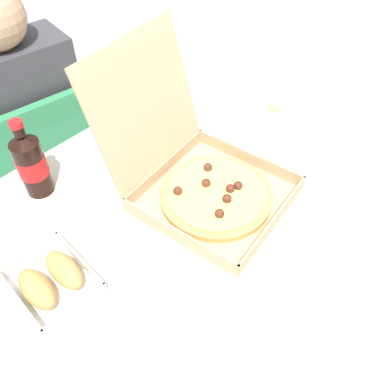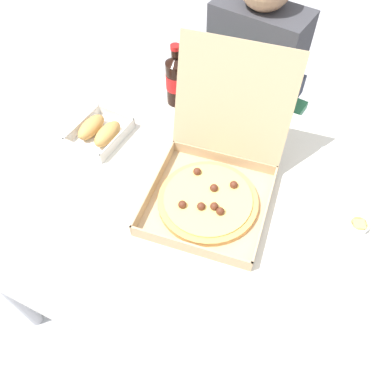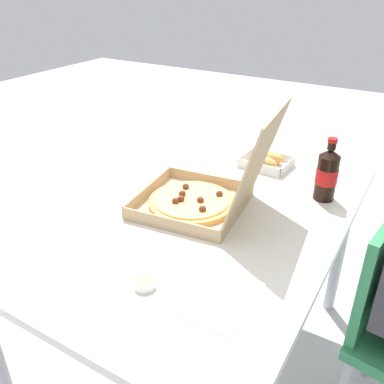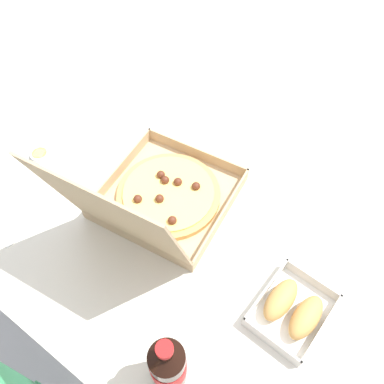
{
  "view_description": "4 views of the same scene",
  "coord_description": "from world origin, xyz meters",
  "px_view_note": "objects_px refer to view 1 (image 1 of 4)",
  "views": [
    {
      "loc": [
        -0.55,
        -0.45,
        1.54
      ],
      "look_at": [
        -0.03,
        0.03,
        0.79
      ],
      "focal_mm": 38.06,
      "sensor_mm": 36.0,
      "label": 1
    },
    {
      "loc": [
        0.25,
        -0.6,
        1.66
      ],
      "look_at": [
        -0.02,
        -0.03,
        0.82
      ],
      "focal_mm": 35.36,
      "sensor_mm": 36.0,
      "label": 2
    },
    {
      "loc": [
        1.06,
        0.61,
        1.46
      ],
      "look_at": [
        -0.04,
        -0.04,
        0.77
      ],
      "focal_mm": 38.65,
      "sensor_mm": 36.0,
      "label": 3
    },
    {
      "loc": [
        -0.41,
        0.47,
        1.68
      ],
      "look_at": [
        -0.03,
        -0.06,
        0.77
      ],
      "focal_mm": 37.4,
      "sensor_mm": 36.0,
      "label": 4
    }
  ],
  "objects_px": {
    "paper_menu": "(215,100)",
    "dipping_sauce_cup": "(272,111)",
    "chair": "(46,169)",
    "cola_bottle": "(31,163)",
    "bread_side_box": "(51,281)",
    "pizza_box_open": "(203,180)",
    "diner_person": "(23,117)"
  },
  "relations": [
    {
      "from": "diner_person",
      "to": "paper_menu",
      "type": "height_order",
      "value": "diner_person"
    },
    {
      "from": "bread_side_box",
      "to": "dipping_sauce_cup",
      "type": "distance_m",
      "value": 0.84
    },
    {
      "from": "diner_person",
      "to": "cola_bottle",
      "type": "distance_m",
      "value": 0.48
    },
    {
      "from": "chair",
      "to": "pizza_box_open",
      "type": "distance_m",
      "value": 0.77
    },
    {
      "from": "chair",
      "to": "cola_bottle",
      "type": "height_order",
      "value": "cola_bottle"
    },
    {
      "from": "chair",
      "to": "diner_person",
      "type": "distance_m",
      "value": 0.21
    },
    {
      "from": "pizza_box_open",
      "to": "paper_menu",
      "type": "xyz_separation_m",
      "value": [
        0.35,
        0.25,
        -0.05
      ]
    },
    {
      "from": "pizza_box_open",
      "to": "bread_side_box",
      "type": "bearing_deg",
      "value": 172.62
    },
    {
      "from": "chair",
      "to": "cola_bottle",
      "type": "relative_size",
      "value": 3.71
    },
    {
      "from": "bread_side_box",
      "to": "cola_bottle",
      "type": "relative_size",
      "value": 0.88
    },
    {
      "from": "dipping_sauce_cup",
      "to": "diner_person",
      "type": "bearing_deg",
      "value": 127.47
    },
    {
      "from": "pizza_box_open",
      "to": "cola_bottle",
      "type": "height_order",
      "value": "pizza_box_open"
    },
    {
      "from": "chair",
      "to": "bread_side_box",
      "type": "distance_m",
      "value": 0.77
    },
    {
      "from": "chair",
      "to": "pizza_box_open",
      "type": "relative_size",
      "value": 1.75
    },
    {
      "from": "bread_side_box",
      "to": "chair",
      "type": "bearing_deg",
      "value": 63.27
    },
    {
      "from": "chair",
      "to": "diner_person",
      "type": "bearing_deg",
      "value": 81.88
    },
    {
      "from": "pizza_box_open",
      "to": "paper_menu",
      "type": "relative_size",
      "value": 2.25
    },
    {
      "from": "pizza_box_open",
      "to": "bread_side_box",
      "type": "distance_m",
      "value": 0.43
    },
    {
      "from": "chair",
      "to": "bread_side_box",
      "type": "bearing_deg",
      "value": -116.73
    },
    {
      "from": "pizza_box_open",
      "to": "dipping_sauce_cup",
      "type": "height_order",
      "value": "pizza_box_open"
    },
    {
      "from": "pizza_box_open",
      "to": "dipping_sauce_cup",
      "type": "distance_m",
      "value": 0.42
    },
    {
      "from": "bread_side_box",
      "to": "dipping_sauce_cup",
      "type": "bearing_deg",
      "value": 0.81
    },
    {
      "from": "pizza_box_open",
      "to": "diner_person",
      "type": "bearing_deg",
      "value": 97.94
    },
    {
      "from": "pizza_box_open",
      "to": "cola_bottle",
      "type": "xyz_separation_m",
      "value": [
        -0.28,
        0.33,
        0.04
      ]
    },
    {
      "from": "cola_bottle",
      "to": "dipping_sauce_cup",
      "type": "xyz_separation_m",
      "value": [
        0.69,
        -0.26,
        -0.08
      ]
    },
    {
      "from": "pizza_box_open",
      "to": "bread_side_box",
      "type": "relative_size",
      "value": 2.39
    },
    {
      "from": "pizza_box_open",
      "to": "cola_bottle",
      "type": "distance_m",
      "value": 0.43
    },
    {
      "from": "bread_side_box",
      "to": "dipping_sauce_cup",
      "type": "relative_size",
      "value": 3.54
    },
    {
      "from": "cola_bottle",
      "to": "dipping_sauce_cup",
      "type": "bearing_deg",
      "value": -20.61
    },
    {
      "from": "diner_person",
      "to": "dipping_sauce_cup",
      "type": "relative_size",
      "value": 20.54
    },
    {
      "from": "paper_menu",
      "to": "dipping_sauce_cup",
      "type": "xyz_separation_m",
      "value": [
        0.06,
        -0.19,
        0.01
      ]
    },
    {
      "from": "chair",
      "to": "pizza_box_open",
      "type": "xyz_separation_m",
      "value": [
        0.11,
        -0.68,
        0.33
      ]
    }
  ]
}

